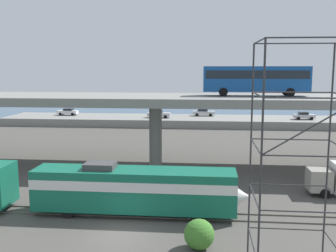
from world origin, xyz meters
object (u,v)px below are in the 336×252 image
(transit_bus_on_overpass, at_px, (256,78))
(parked_car_2, at_px, (159,114))
(parked_car_3, at_px, (204,112))
(train_locomotive, at_px, (144,188))
(scaffolding_tower, at_px, (298,163))
(parked_car_1, at_px, (304,116))
(parked_car_0, at_px, (68,112))

(transit_bus_on_overpass, xyz_separation_m, parked_car_2, (-15.30, 33.11, -8.14))
(parked_car_3, bearing_deg, train_locomotive, -94.57)
(parked_car_3, bearing_deg, scaffolding_tower, -85.45)
(parked_car_1, relative_size, parked_car_2, 0.86)
(transit_bus_on_overpass, bearing_deg, parked_car_3, 99.43)
(scaffolding_tower, xyz_separation_m, parked_car_1, (14.66, 59.88, -4.59))
(transit_bus_on_overpass, relative_size, parked_car_0, 2.80)
(parked_car_2, bearing_deg, train_locomotive, -84.45)
(parked_car_2, bearing_deg, parked_car_0, 173.09)
(transit_bus_on_overpass, distance_m, parked_car_3, 38.53)
(parked_car_1, relative_size, parked_car_3, 0.88)
(parked_car_0, relative_size, parked_car_1, 1.07)
(scaffolding_tower, height_order, parked_car_1, scaffolding_tower)
(train_locomotive, xyz_separation_m, parked_car_2, (-4.83, 49.71, 0.16))
(scaffolding_tower, bearing_deg, parked_car_2, 103.34)
(parked_car_2, bearing_deg, parked_car_1, -0.25)
(transit_bus_on_overpass, bearing_deg, parked_car_0, 134.82)
(transit_bus_on_overpass, xyz_separation_m, parked_car_0, (-35.31, 35.54, -8.14))
(transit_bus_on_overpass, height_order, scaffolding_tower, scaffolding_tower)
(scaffolding_tower, distance_m, parked_car_2, 61.84)
(train_locomotive, relative_size, parked_car_2, 3.69)
(scaffolding_tower, relative_size, parked_car_3, 2.83)
(transit_bus_on_overpass, bearing_deg, scaffolding_tower, -92.28)
(transit_bus_on_overpass, bearing_deg, parked_car_1, 67.61)
(parked_car_3, bearing_deg, parked_car_0, -176.84)
(train_locomotive, height_order, parked_car_1, train_locomotive)
(parked_car_3, bearing_deg, parked_car_2, -156.16)
(parked_car_1, bearing_deg, parked_car_3, 168.11)
(train_locomotive, bearing_deg, parked_car_3, 85.43)
(train_locomotive, relative_size, parked_car_1, 4.27)
(parked_car_0, relative_size, parked_car_2, 0.92)
(parked_car_0, bearing_deg, parked_car_2, 173.09)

